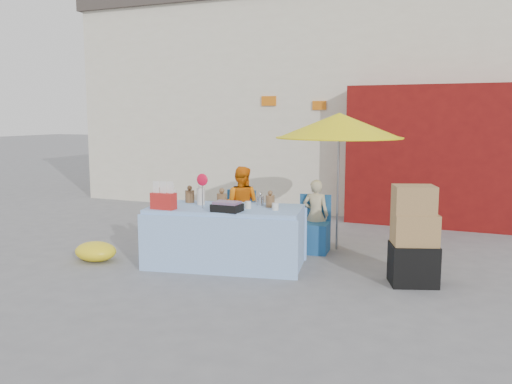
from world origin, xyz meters
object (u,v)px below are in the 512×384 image
at_px(chair_left, 238,228).
at_px(chair_right, 313,235).
at_px(market_table, 225,236).
at_px(vendor_beige, 316,215).
at_px(vendor_orange, 241,205).
at_px(umbrella, 339,126).
at_px(box_stack, 414,239).

relative_size(chair_left, chair_right, 1.00).
bearing_deg(market_table, chair_left, 95.63).
bearing_deg(vendor_beige, chair_right, 82.81).
relative_size(vendor_orange, umbrella, 0.59).
height_order(chair_left, box_stack, box_stack).
height_order(chair_left, vendor_beige, vendor_beige).
distance_m(market_table, box_stack, 2.49).
relative_size(chair_left, box_stack, 0.70).
bearing_deg(chair_right, vendor_orange, 167.42).
distance_m(market_table, chair_right, 1.50).
bearing_deg(vendor_orange, vendor_beige, 173.56).
bearing_deg(chair_right, umbrella, 36.86).
bearing_deg(vendor_orange, market_table, 98.74).
xyz_separation_m(vendor_beige, umbrella, (0.30, 0.15, 1.35)).
height_order(chair_right, box_stack, box_stack).
xyz_separation_m(chair_right, box_stack, (1.60, -1.07, 0.31)).
bearing_deg(vendor_beige, vendor_orange, -6.44).
height_order(market_table, chair_left, market_table).
height_order(market_table, vendor_orange, market_table).
distance_m(market_table, chair_left, 1.26).
bearing_deg(chair_right, box_stack, -40.19).
distance_m(market_table, vendor_orange, 1.39).
bearing_deg(market_table, vendor_beige, 45.05).
xyz_separation_m(chair_right, umbrella, (0.30, 0.28, 1.64)).
bearing_deg(market_table, umbrella, 40.03).
xyz_separation_m(market_table, umbrella, (1.19, 1.48, 1.47)).
relative_size(vendor_beige, umbrella, 0.52).
bearing_deg(chair_left, market_table, -79.57).
height_order(market_table, umbrella, umbrella).
bearing_deg(chair_left, box_stack, -26.99).
distance_m(chair_right, box_stack, 1.95).
relative_size(chair_left, umbrella, 0.41).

